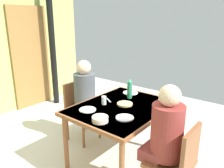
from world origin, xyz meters
The scene contains 17 objects.
ground_plane centered at (0.00, 0.00, 0.00)m, with size 6.45×6.45×0.00m, color beige.
door_wooden centered at (0.78, 2.40, 1.00)m, with size 0.80×0.05×2.00m, color olive.
stove_pipe_column centered at (1.12, 2.13, 1.29)m, with size 0.12×0.12×2.58m, color black.
dining_table centered at (0.35, -0.19, 0.68)m, with size 1.24×0.96×0.75m.
chair_near_diner centered at (0.09, -1.02, 0.50)m, with size 0.40×0.40×0.87m.
chair_far_diner centered at (0.43, 0.64, 0.50)m, with size 0.40×0.40×0.87m.
person_near_diner centered at (0.09, -0.88, 0.78)m, with size 0.30×0.37×0.77m.
person_far_diner centered at (0.43, 0.51, 0.78)m, with size 0.30×0.37×0.77m.
water_bottle_green_near centered at (0.64, -0.10, 0.88)m, with size 0.07×0.07×0.26m.
serving_bowl_center centered at (-0.12, -0.26, 0.78)m, with size 0.17×0.17×0.06m, color beige.
dinner_plate_near_left centered at (0.01, 0.05, 0.76)m, with size 0.19×0.19×0.01m, color white.
dinner_plate_near_right centered at (0.82, 0.00, 0.76)m, with size 0.21×0.21×0.01m, color white.
dinner_plate_far_center centered at (0.10, -0.41, 0.76)m, with size 0.19×0.19×0.01m, color white.
drinking_glass_by_near_diner centered at (0.26, 0.02, 0.81)m, with size 0.06×0.06×0.10m, color silver.
bread_plate_sliced centered at (0.42, -0.19, 0.76)m, with size 0.19×0.19×0.02m, color #DBB77A.
cutlery_knife_near centered at (0.41, 0.06, 0.76)m, with size 0.15×0.02×0.00m, color silver.
cutlery_fork_near centered at (0.80, -0.48, 0.76)m, with size 0.15×0.02×0.00m, color silver.
Camera 1 is at (-1.66, -1.65, 1.78)m, focal length 35.67 mm.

